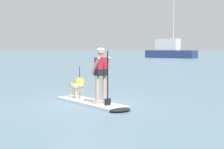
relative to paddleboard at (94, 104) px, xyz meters
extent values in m
plane|color=slate|center=(-0.22, 0.03, -0.05)|extent=(400.00, 400.00, 0.00)
cube|color=silver|center=(-0.22, 0.03, 0.00)|extent=(3.09, 1.16, 0.10)
ellipsoid|color=black|center=(1.27, -0.17, 0.00)|extent=(0.65, 0.80, 0.10)
cylinder|color=tan|center=(0.40, 0.08, 0.49)|extent=(0.12, 0.12, 0.87)
cylinder|color=tan|center=(0.37, -0.18, 0.49)|extent=(0.12, 0.12, 0.87)
cube|color=black|center=(0.38, -0.05, 1.00)|extent=(0.27, 0.39, 0.20)
cube|color=#B21E2D|center=(0.38, -0.05, 1.19)|extent=(0.24, 0.36, 0.54)
sphere|color=tan|center=(0.38, -0.05, 1.63)|extent=(0.22, 0.22, 0.22)
ellipsoid|color=white|center=(0.38, -0.05, 1.69)|extent=(0.23, 0.23, 0.11)
cylinder|color=tan|center=(0.41, 0.14, 1.22)|extent=(0.43, 0.14, 0.54)
cylinder|color=tan|center=(0.36, -0.24, 1.22)|extent=(0.43, 0.14, 0.54)
cylinder|color=black|center=(0.73, -0.10, 0.86)|extent=(0.04, 0.04, 1.61)
cube|color=black|center=(0.73, -0.10, 0.15)|extent=(0.10, 0.19, 0.20)
ellipsoid|color=#CCB78C|center=(-1.09, 0.15, 0.42)|extent=(0.57, 0.29, 0.26)
ellipsoid|color=#CCB78C|center=(-0.76, 0.10, 0.49)|extent=(0.24, 0.19, 0.18)
ellipsoid|color=gray|center=(-0.65, 0.09, 0.47)|extent=(0.13, 0.10, 0.08)
cylinder|color=#CCB78C|center=(-1.47, 0.20, 0.47)|extent=(0.27, 0.09, 0.18)
cylinder|color=#CCB78C|center=(-0.92, 0.20, 0.17)|extent=(0.07, 0.07, 0.24)
cylinder|color=#CCB78C|center=(-0.94, 0.05, 0.17)|extent=(0.07, 0.07, 0.24)
cylinder|color=#CCB78C|center=(-1.25, 0.25, 0.17)|extent=(0.07, 0.07, 0.24)
cylinder|color=#CCB78C|center=(-1.27, 0.09, 0.17)|extent=(0.07, 0.07, 0.24)
cube|color=navy|center=(-28.68, 44.52, 0.65)|extent=(9.70, 3.91, 1.40)
cube|color=silver|center=(-29.39, 44.52, 2.41)|extent=(4.47, 2.56, 2.12)
cylinder|color=silver|center=(-28.21, 44.52, 5.97)|extent=(0.20, 0.20, 9.23)
cylinder|color=silver|center=(-29.39, 44.52, 2.55)|extent=(3.29, 0.58, 0.14)
sphere|color=yellow|center=(-4.08, 2.78, 0.18)|extent=(0.45, 0.45, 0.45)
cylinder|color=black|center=(-4.08, 2.78, 0.65)|extent=(0.03, 0.03, 0.50)
camera|label=1|loc=(7.88, -7.02, 1.74)|focal=54.34mm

